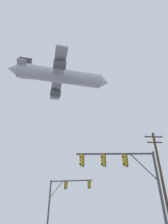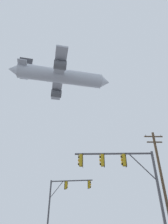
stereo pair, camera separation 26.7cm
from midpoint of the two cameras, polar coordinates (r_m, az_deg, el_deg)
signal_pole_near at (r=15.16m, az=12.35°, el=-16.84°), size 6.19×0.64×6.27m
signal_pole_far at (r=25.79m, az=-5.60°, el=-23.26°), size 5.49×1.29×6.17m
utility_pole at (r=22.67m, az=22.87°, el=-17.56°), size 2.20×0.28×10.70m
airplane at (r=52.74m, az=-6.95°, el=10.76°), size 27.98×21.62×7.63m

